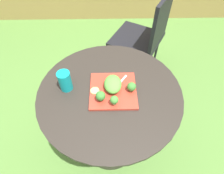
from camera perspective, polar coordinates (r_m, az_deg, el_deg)
ground_plane at (r=1.68m, az=-0.34°, el=-16.71°), size 12.00×12.00×0.00m
patio_table at (r=1.29m, az=-0.43°, el=-9.29°), size 0.81×0.81×0.73m
patio_chair at (r=1.83m, az=10.57°, el=15.74°), size 0.60×0.60×0.90m
salad_plate at (r=1.04m, az=0.53°, el=-1.24°), size 0.26×0.26×0.01m
drinking_glass at (r=1.05m, az=-13.87°, el=1.59°), size 0.07×0.07×0.12m
fork at (r=1.05m, az=1.88°, el=0.47°), size 0.10×0.13×0.00m
lettuce_mound at (r=1.03m, az=0.43°, el=0.91°), size 0.10×0.13×0.06m
broccoli_floret_0 at (r=0.97m, az=-3.32°, el=-2.75°), size 0.05×0.05×0.06m
broccoli_floret_1 at (r=1.02m, az=6.16°, el=0.10°), size 0.05×0.05×0.06m
broccoli_floret_2 at (r=0.95m, az=0.88°, el=-3.98°), size 0.04×0.04×0.06m
cucumber_slice_0 at (r=1.03m, az=-5.07°, el=-1.13°), size 0.05×0.05×0.01m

